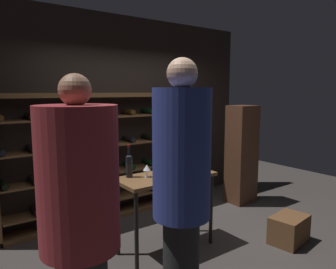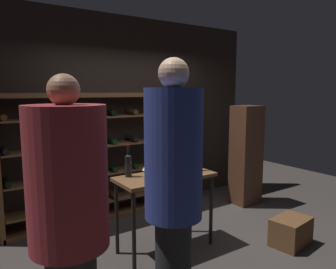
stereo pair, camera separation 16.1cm
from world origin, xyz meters
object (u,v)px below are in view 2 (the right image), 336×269
at_px(display_cabinet, 246,155).
at_px(wine_bottle_red_label, 196,160).
at_px(wine_rack, 110,155).
at_px(wine_bottle_gold_foil, 128,165).
at_px(wine_crate, 291,232).
at_px(wine_glass_stemmed_center, 146,168).
at_px(person_guest_khaki, 69,212).
at_px(wine_glass_stemmed_left, 167,164).
at_px(tasting_table, 165,185).
at_px(person_guest_blue_shirt, 173,183).

xyz_separation_m(display_cabinet, wine_bottle_red_label, (-1.54, -0.61, 0.21)).
xyz_separation_m(wine_rack, wine_bottle_gold_foil, (-0.27, -1.13, 0.11)).
bearing_deg(wine_crate, wine_glass_stemmed_center, 151.76).
relative_size(wine_crate, display_cabinet, 0.30).
bearing_deg(wine_bottle_gold_foil, person_guest_khaki, -130.83).
bearing_deg(wine_rack, display_cabinet, -19.19).
relative_size(person_guest_khaki, wine_glass_stemmed_left, 14.67).
bearing_deg(wine_glass_stemmed_left, display_cabinet, 13.70).
xyz_separation_m(tasting_table, wine_glass_stemmed_center, (-0.22, 0.06, 0.22)).
bearing_deg(tasting_table, person_guest_blue_shirt, -120.36).
height_order(person_guest_blue_shirt, wine_glass_stemmed_left, person_guest_blue_shirt).
xyz_separation_m(person_guest_khaki, wine_glass_stemmed_center, (1.17, 1.06, -0.08)).
distance_m(display_cabinet, wine_glass_stemmed_center, 2.26).
distance_m(tasting_table, wine_glass_stemmed_center, 0.32).
bearing_deg(wine_bottle_red_label, wine_crate, -39.57).
height_order(wine_crate, wine_bottle_red_label, wine_bottle_red_label).
bearing_deg(wine_bottle_gold_foil, wine_glass_stemmed_left, -5.67).
distance_m(person_guest_blue_shirt, wine_bottle_red_label, 1.49).
height_order(tasting_table, wine_glass_stemmed_left, wine_glass_stemmed_left).
distance_m(wine_bottle_gold_foil, wine_bottle_red_label, 0.83).
height_order(tasting_table, wine_crate, tasting_table).
relative_size(wine_crate, wine_bottle_red_label, 1.36).
relative_size(person_guest_blue_shirt, wine_bottle_gold_foil, 5.64).
xyz_separation_m(wine_crate, wine_bottle_red_label, (-0.89, 0.74, 0.86)).
bearing_deg(display_cabinet, wine_rack, 160.81).
bearing_deg(person_guest_khaki, wine_glass_stemmed_center, -167.15).
distance_m(person_guest_khaki, wine_glass_stemmed_left, 1.87).
xyz_separation_m(tasting_table, display_cabinet, (1.97, 0.58, 0.03)).
relative_size(wine_rack, display_cabinet, 1.87).
bearing_deg(wine_bottle_red_label, wine_rack, 112.10).
bearing_deg(wine_glass_stemmed_center, tasting_table, -15.13).
bearing_deg(wine_crate, tasting_table, 149.80).
distance_m(wine_crate, wine_bottle_gold_foil, 2.12).
bearing_deg(person_guest_blue_shirt, tasting_table, 87.35).
height_order(tasting_table, wine_glass_stemmed_center, wine_glass_stemmed_center).
distance_m(wine_bottle_red_label, wine_glass_stemmed_left, 0.36).
distance_m(person_guest_khaki, wine_crate, 2.87).
bearing_deg(wine_bottle_gold_foil, tasting_table, -24.07).
bearing_deg(wine_crate, wine_bottle_gold_foil, 151.13).
xyz_separation_m(person_guest_blue_shirt, wine_glass_stemmed_center, (0.40, 1.13, -0.17)).
distance_m(wine_bottle_red_label, wine_glass_stemmed_center, 0.65).
relative_size(tasting_table, person_guest_blue_shirt, 0.55).
xyz_separation_m(wine_rack, person_guest_blue_shirt, (-0.51, -2.37, 0.24)).
bearing_deg(wine_bottle_red_label, wine_bottle_gold_foil, 166.12).
distance_m(person_guest_khaki, wine_glass_stemmed_center, 1.58).
distance_m(tasting_table, person_guest_khaki, 1.74).
bearing_deg(wine_glass_stemmed_center, person_guest_khaki, -137.98).
xyz_separation_m(wine_rack, person_guest_khaki, (-1.27, -2.30, 0.16)).
height_order(wine_crate, wine_glass_stemmed_center, wine_glass_stemmed_center).
relative_size(tasting_table, wine_bottle_gold_foil, 3.09).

